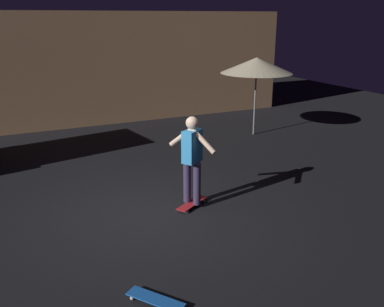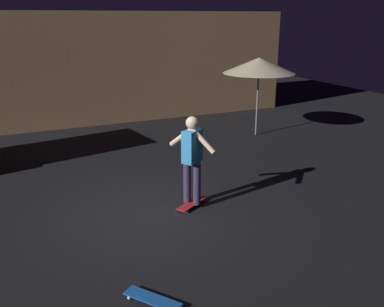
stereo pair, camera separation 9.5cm
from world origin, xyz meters
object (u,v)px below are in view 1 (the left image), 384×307
at_px(skater, 192,154).
at_px(skateboard_ridden, 192,203).
at_px(skateboard_spare, 155,300).
at_px(patio_umbrella, 257,65).

bearing_deg(skater, skateboard_ridden, 179.55).
height_order(skateboard_spare, skater, skater).
bearing_deg(patio_umbrella, skateboard_spare, -131.58).
relative_size(patio_umbrella, skateboard_ridden, 2.99).
distance_m(patio_umbrella, skateboard_spare, 8.54).
height_order(patio_umbrella, skater, patio_umbrella).
xyz_separation_m(patio_umbrella, skateboard_ridden, (-3.88, -3.83, -2.02)).
bearing_deg(skateboard_ridden, patio_umbrella, 44.61).
xyz_separation_m(skateboard_spare, skater, (1.63, 2.38, 0.98)).
distance_m(patio_umbrella, skater, 5.54).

